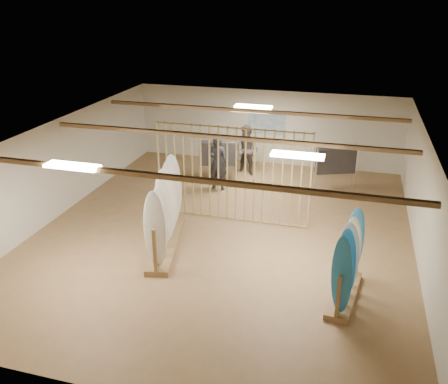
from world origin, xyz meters
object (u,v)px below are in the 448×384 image
(rack_left, at_px, (165,222))
(shopper_b, at_px, (247,147))
(clothing_rack_a, at_px, (219,153))
(clothing_rack_b, at_px, (335,160))
(shopper_a, at_px, (218,159))
(rack_right, at_px, (346,273))

(rack_left, relative_size, shopper_b, 1.47)
(clothing_rack_a, relative_size, clothing_rack_b, 0.99)
(clothing_rack_a, distance_m, shopper_a, 0.91)
(clothing_rack_b, distance_m, shopper_b, 3.15)
(shopper_a, bearing_deg, clothing_rack_b, -156.20)
(rack_right, height_order, shopper_b, shopper_b)
(clothing_rack_a, height_order, clothing_rack_b, clothing_rack_b)
(rack_right, relative_size, clothing_rack_b, 1.30)
(rack_right, bearing_deg, shopper_b, 126.45)
(clothing_rack_a, xyz_separation_m, shopper_b, (0.83, 0.73, 0.06))
(shopper_a, bearing_deg, shopper_b, -104.17)
(clothing_rack_a, distance_m, clothing_rack_b, 3.96)
(rack_right, height_order, clothing_rack_a, rack_right)
(clothing_rack_a, relative_size, shopper_b, 0.72)
(rack_left, bearing_deg, clothing_rack_a, 77.77)
(rack_right, distance_m, clothing_rack_b, 6.37)
(rack_left, height_order, clothing_rack_b, rack_left)
(shopper_b, bearing_deg, clothing_rack_b, 3.60)
(rack_left, height_order, shopper_a, shopper_a)
(rack_right, distance_m, clothing_rack_a, 7.60)
(clothing_rack_a, bearing_deg, shopper_b, 27.89)
(clothing_rack_b, bearing_deg, shopper_b, 150.14)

